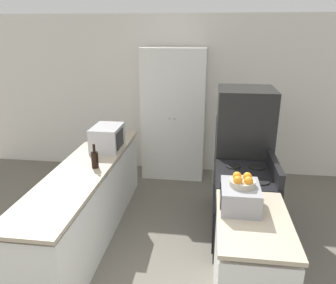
{
  "coord_description": "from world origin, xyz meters",
  "views": [
    {
      "loc": [
        0.5,
        -1.79,
        2.36
      ],
      "look_at": [
        0.0,
        1.98,
        1.05
      ],
      "focal_mm": 35.0,
      "sensor_mm": 36.0,
      "label": 1
    }
  ],
  "objects": [
    {
      "name": "counter_right",
      "position": [
        0.89,
        0.6,
        0.43
      ],
      "size": [
        0.6,
        0.99,
        0.89
      ],
      "color": "silver",
      "rests_on": "ground_plane"
    },
    {
      "name": "counter_left",
      "position": [
        -0.89,
        1.48,
        0.43
      ],
      "size": [
        0.6,
        2.75,
        0.89
      ],
      "color": "silver",
      "rests_on": "ground_plane"
    },
    {
      "name": "wine_bottle",
      "position": [
        -0.75,
        1.45,
        1.0
      ],
      "size": [
        0.08,
        0.08,
        0.28
      ],
      "color": "black",
      "rests_on": "counter_left"
    },
    {
      "name": "stove",
      "position": [
        0.91,
        1.49,
        0.46
      ],
      "size": [
        0.66,
        0.76,
        1.05
      ],
      "color": "black",
      "rests_on": "ground_plane"
    },
    {
      "name": "toaster_oven",
      "position": [
        0.78,
        0.78,
        1.0
      ],
      "size": [
        0.33,
        0.4,
        0.21
      ],
      "color": "#939399",
      "rests_on": "counter_right"
    },
    {
      "name": "microwave",
      "position": [
        -0.79,
        2.05,
        1.05
      ],
      "size": [
        0.35,
        0.48,
        0.3
      ],
      "color": "#B2B2B7",
      "rests_on": "counter_left"
    },
    {
      "name": "refrigerator",
      "position": [
        0.93,
        2.26,
        0.84
      ],
      "size": [
        0.71,
        0.68,
        1.68
      ],
      "color": "black",
      "rests_on": "ground_plane"
    },
    {
      "name": "wall_back",
      "position": [
        0.0,
        3.62,
        1.3
      ],
      "size": [
        7.0,
        0.06,
        2.6
      ],
      "color": "silver",
      "rests_on": "ground_plane"
    },
    {
      "name": "pantry_cabinet",
      "position": [
        -0.09,
        3.33,
        1.05
      ],
      "size": [
        1.0,
        0.51,
        2.11
      ],
      "color": "white",
      "rests_on": "ground_plane"
    },
    {
      "name": "fruit_bowl",
      "position": [
        0.79,
        0.78,
        1.14
      ],
      "size": [
        0.22,
        0.22,
        0.11
      ],
      "color": "#B2A893",
      "rests_on": "toaster_oven"
    }
  ]
}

